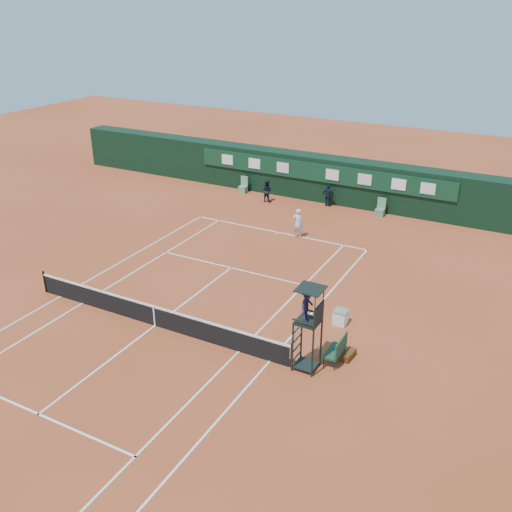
{
  "coord_description": "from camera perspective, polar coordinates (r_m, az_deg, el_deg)",
  "views": [
    {
      "loc": [
        13.62,
        -16.33,
        12.84
      ],
      "look_at": [
        1.67,
        6.0,
        1.2
      ],
      "focal_mm": 40.0,
      "sensor_mm": 36.0,
      "label": 1
    }
  ],
  "objects": [
    {
      "name": "ball_kid_right",
      "position": [
        38.18,
        7.24,
        6.0
      ],
      "size": [
        0.88,
        0.4,
        1.48
      ],
      "primitive_type": "imported",
      "rotation": [
        0.0,
        0.0,
        3.18
      ],
      "color": "black",
      "rests_on": "ground"
    },
    {
      "name": "player_bench",
      "position": [
        22.14,
        8.14,
        -9.18
      ],
      "size": [
        0.56,
        1.2,
        1.1
      ],
      "color": "#193E29",
      "rests_on": "ground"
    },
    {
      "name": "tennis_bag",
      "position": [
        22.67,
        9.22,
        -9.74
      ],
      "size": [
        0.41,
        0.8,
        0.29
      ],
      "primitive_type": "cube",
      "rotation": [
        0.0,
        0.0,
        -0.09
      ],
      "color": "black",
      "rests_on": "ground"
    },
    {
      "name": "court_lines",
      "position": [
        24.84,
        -10.05,
        -6.86
      ],
      "size": [
        11.05,
        23.85,
        0.01
      ],
      "color": "white",
      "rests_on": "ground"
    },
    {
      "name": "ball_kid_left",
      "position": [
        38.8,
        1.07,
        6.54
      ],
      "size": [
        0.75,
        0.59,
        1.52
      ],
      "primitive_type": "imported",
      "rotation": [
        0.0,
        0.0,
        3.12
      ],
      "color": "black",
      "rests_on": "ground"
    },
    {
      "name": "cooler",
      "position": [
        24.71,
        8.45,
        -6.05
      ],
      "size": [
        0.57,
        0.57,
        0.65
      ],
      "color": "white",
      "rests_on": "ground"
    },
    {
      "name": "player",
      "position": [
        32.92,
        4.23,
        3.3
      ],
      "size": [
        0.73,
        0.59,
        1.76
      ],
      "primitive_type": "imported",
      "rotation": [
        0.0,
        0.0,
        3.43
      ],
      "color": "silver",
      "rests_on": "ground"
    },
    {
      "name": "ground",
      "position": [
        24.84,
        -10.05,
        -6.87
      ],
      "size": [
        90.0,
        90.0,
        0.0
      ],
      "primitive_type": "plane",
      "color": "#AB4B28",
      "rests_on": "ground"
    },
    {
      "name": "back_wall",
      "position": [
        39.29,
        6.68,
        7.75
      ],
      "size": [
        40.0,
        1.65,
        3.0
      ],
      "color": "black",
      "rests_on": "ground"
    },
    {
      "name": "umpire_chair",
      "position": [
        20.69,
        5.23,
        -5.55
      ],
      "size": [
        0.96,
        0.95,
        3.42
      ],
      "color": "black",
      "rests_on": "ground"
    },
    {
      "name": "linesman_chair_left",
      "position": [
        40.82,
        -1.29,
        6.81
      ],
      "size": [
        0.55,
        0.5,
        1.15
      ],
      "color": "#5C8D61",
      "rests_on": "ground"
    },
    {
      "name": "tennis_ball",
      "position": [
        32.77,
        0.05,
        1.68
      ],
      "size": [
        0.07,
        0.07,
        0.07
      ],
      "primitive_type": "sphere",
      "color": "gold",
      "rests_on": "ground"
    },
    {
      "name": "linesman_chair_right",
      "position": [
        37.2,
        12.31,
        4.43
      ],
      "size": [
        0.55,
        0.5,
        1.15
      ],
      "color": "#527E58",
      "rests_on": "ground"
    },
    {
      "name": "tennis_net",
      "position": [
        24.58,
        -10.14,
        -5.86
      ],
      "size": [
        12.9,
        0.1,
        1.1
      ],
      "color": "black",
      "rests_on": "ground"
    }
  ]
}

